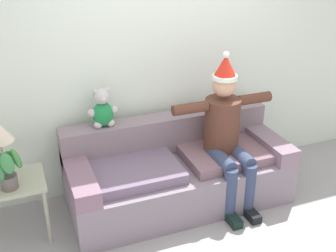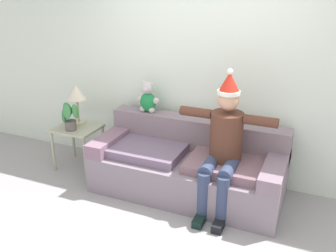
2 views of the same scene
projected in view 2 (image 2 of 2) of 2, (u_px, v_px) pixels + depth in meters
ground_plane at (150, 242)px, 3.52m from camera, size 10.00×10.00×0.00m
back_wall at (206, 68)px, 4.35m from camera, size 7.00×0.10×2.70m
couch at (188, 166)px, 4.27m from camera, size 2.14×0.90×0.80m
person_seated at (224, 142)px, 3.81m from camera, size 1.02×0.77×1.51m
teddy_bear at (148, 98)px, 4.51m from camera, size 0.29×0.17×0.38m
side_table at (78, 133)px, 4.78m from camera, size 0.55×0.48×0.56m
table_lamp at (77, 94)px, 4.69m from camera, size 0.24×0.24×0.52m
potted_plant at (70, 116)px, 4.59m from camera, size 0.26×0.28×0.36m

